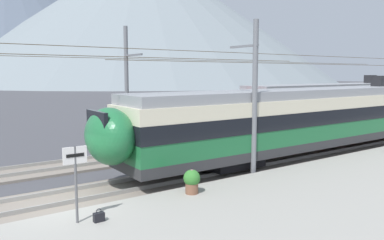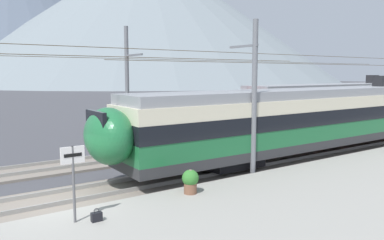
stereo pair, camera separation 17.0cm
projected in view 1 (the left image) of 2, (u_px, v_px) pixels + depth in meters
The scene contains 12 objects.
ground_plane at pixel (59, 210), 13.29m from camera, with size 400.00×400.00×0.00m, color #424247.
track_near at pixel (53, 202), 13.93m from camera, with size 120.00×3.00×0.28m.
track_far at pixel (23, 172), 18.13m from camera, with size 120.00×3.00×0.28m.
train_near_platform at pixel (333, 115), 23.08m from camera, with size 30.17×3.04×4.27m.
train_far_track at pixel (343, 103), 32.21m from camera, with size 23.79×2.90×4.27m.
catenary_mast_mid at pixel (253, 95), 17.17m from camera, with size 44.55×1.83×7.06m.
catenary_mast_far_side at pixel (128, 87), 22.64m from camera, with size 44.55×2.15×7.45m.
platform_sign at pixel (75, 167), 11.20m from camera, with size 0.70×0.08×2.29m.
handbag_near_sign at pixel (99, 217), 11.46m from camera, with size 0.32×0.18×0.41m.
potted_plant_platform_edge at pixel (192, 180), 14.11m from camera, with size 0.62×0.62×0.90m.
mountain_central_peak at pixel (7, 15), 193.72m from camera, with size 149.29×149.29×67.35m, color #515B6B.
mountain_right_ridge at pixel (144, 16), 186.38m from camera, with size 182.46×182.46×64.28m, color slate.
Camera 1 is at (-3.56, -13.14, 4.72)m, focal length 35.89 mm.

